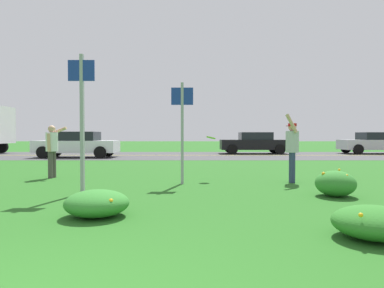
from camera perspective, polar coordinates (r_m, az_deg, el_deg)
The scene contains 14 objects.
ground_plane at distance 11.67m, azimuth -5.71°, elevation -4.69°, with size 120.00×120.00×0.00m, color #26601E.
highway_strip at distance 21.28m, azimuth -3.05°, elevation -1.89°, with size 120.00×8.53×0.01m, color #424244.
highway_center_stripe at distance 21.28m, azimuth -3.05°, elevation -1.88°, with size 120.00×0.16×0.00m, color yellow.
daylily_clump_front_right at distance 4.77m, azimuth 28.35°, elevation -11.45°, with size 1.01×0.94×0.41m.
daylily_clump_front_left at distance 7.62m, azimuth 22.94°, elevation -6.09°, with size 0.80×0.83×0.55m.
daylily_clump_mid_right at distance 5.52m, azimuth -15.43°, elevation -9.50°, with size 0.99×0.93×0.41m.
sign_post_near_path at distance 7.68m, azimuth -17.73°, elevation 5.38°, with size 0.56×0.10×2.97m.
sign_post_by_roadside at distance 8.78m, azimuth -1.50°, elevation 3.57°, with size 0.56×0.10×2.60m.
person_thrower_white_shirt at distance 10.80m, azimuth -22.16°, elevation -0.40°, with size 0.56×0.51×1.54m.
person_catcher_red_cap_gray_shirt at distance 9.42m, azimuth 16.49°, elevation -0.35°, with size 0.41×0.51×1.81m.
frisbee_lime at distance 9.57m, azimuth 3.32°, elevation 1.06°, with size 0.27×0.27×0.10m.
car_silver_leftmost at distance 26.26m, azimuth 28.35°, elevation 0.17°, with size 4.50×2.00×1.45m.
car_black_center_left at distance 23.52m, azimuth 10.47°, elevation 0.20°, with size 4.50×2.00×1.45m.
car_white_center_right at distance 20.36m, azimuth -18.41°, elevation -0.05°, with size 4.50×2.00×1.45m.
Camera 1 is at (1.19, -1.87, 1.25)m, focal length 31.99 mm.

